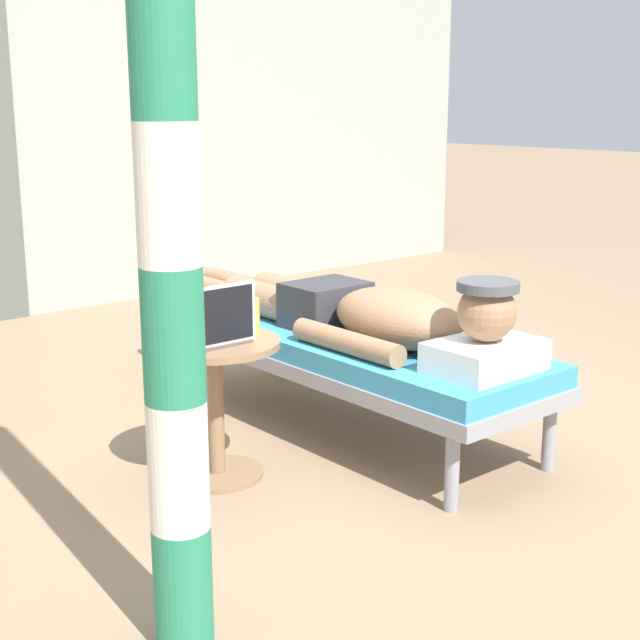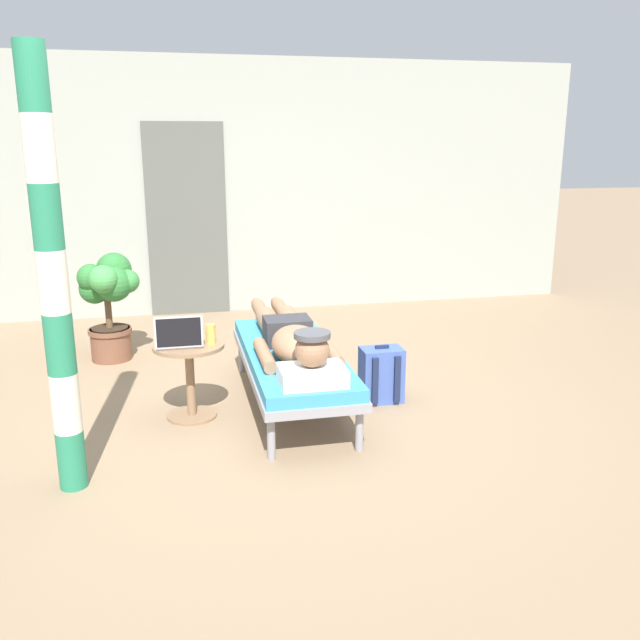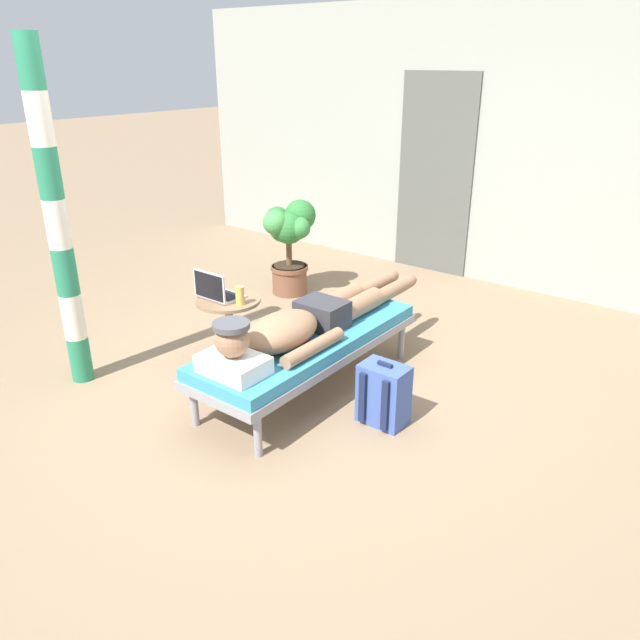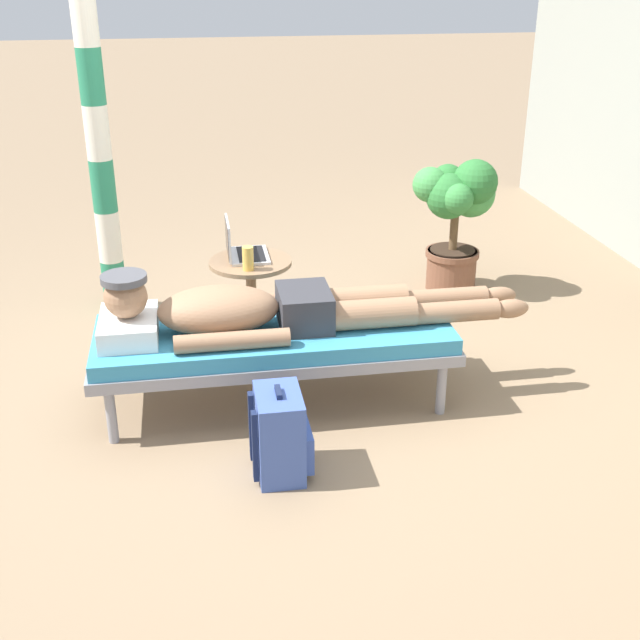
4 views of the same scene
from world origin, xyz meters
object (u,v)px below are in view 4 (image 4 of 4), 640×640
at_px(side_table, 251,287).
at_px(potted_plant, 457,208).
at_px(lounge_chair, 274,340).
at_px(drink_glass, 248,258).
at_px(laptop, 240,248).
at_px(backpack, 280,434).
at_px(person_reclining, 265,310).
at_px(porch_post, 97,132).

distance_m(side_table, potted_plant, 1.59).
relative_size(lounge_chair, drink_glass, 13.48).
relative_size(laptop, backpack, 0.73).
bearing_deg(person_reclining, potted_plant, 132.94).
bearing_deg(potted_plant, side_table, -66.65).
height_order(laptop, drink_glass, laptop).
distance_m(drink_glass, backpack, 1.28).
bearing_deg(laptop, porch_post, -127.73).
xyz_separation_m(backpack, potted_plant, (-1.99, 1.44, 0.39)).
bearing_deg(side_table, lounge_chair, 4.22).
bearing_deg(person_reclining, lounge_chair, 90.00).
relative_size(lounge_chair, side_table, 3.49).
distance_m(person_reclining, potted_plant, 1.96).
xyz_separation_m(backpack, porch_post, (-2.04, -0.85, 0.96)).
xyz_separation_m(lounge_chair, drink_glass, (-0.56, -0.08, 0.25)).
relative_size(laptop, porch_post, 0.13).
xyz_separation_m(side_table, porch_post, (-0.67, -0.85, 0.80)).
bearing_deg(drink_glass, backpack, 1.21).
relative_size(lounge_chair, potted_plant, 1.98).
bearing_deg(backpack, person_reclining, 179.27).
bearing_deg(drink_glass, porch_post, -135.09).
height_order(backpack, potted_plant, potted_plant).
bearing_deg(drink_glass, side_table, 171.15).
bearing_deg(backpack, side_table, -179.90).
distance_m(person_reclining, porch_post, 1.75).
height_order(laptop, potted_plant, potted_plant).
relative_size(backpack, porch_post, 0.18).
distance_m(person_reclining, backpack, 0.73).
bearing_deg(person_reclining, porch_post, -148.31).
bearing_deg(potted_plant, lounge_chair, -46.22).
xyz_separation_m(person_reclining, backpack, (0.65, -0.01, -0.32)).
height_order(person_reclining, porch_post, porch_post).
height_order(drink_glass, potted_plant, potted_plant).
bearing_deg(drink_glass, laptop, -172.43).
xyz_separation_m(person_reclining, laptop, (-0.77, -0.06, 0.06)).
bearing_deg(side_table, potted_plant, 113.35).
height_order(potted_plant, porch_post, porch_post).
height_order(lounge_chair, potted_plant, potted_plant).
xyz_separation_m(side_table, potted_plant, (-0.62, 1.45, 0.23)).
height_order(lounge_chair, side_table, side_table).
distance_m(lounge_chair, backpack, 0.67).
bearing_deg(side_table, person_reclining, 0.86).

